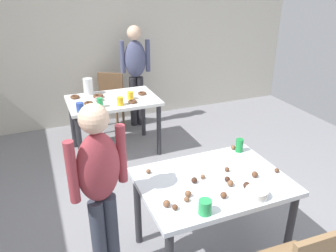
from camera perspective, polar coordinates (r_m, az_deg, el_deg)
name	(u,v)px	position (r m, az deg, el deg)	size (l,w,h in m)	color
ground_plane	(201,246)	(3.19, 5.69, -19.62)	(6.40, 6.40, 0.00)	gray
wall_back	(109,40)	(5.40, -10.05, 14.27)	(6.40, 0.10, 2.60)	beige
dining_table_near	(212,190)	(2.72, 7.50, -10.75)	(1.15, 0.84, 0.75)	silver
dining_table_far	(113,107)	(4.42, -9.28, 3.28)	(1.14, 0.77, 0.75)	white
chair_far_table	(110,99)	(5.16, -9.89, 4.59)	(0.55, 0.55, 0.87)	brown
person_girl_near	(100,184)	(2.42, -11.48, -9.58)	(0.45, 0.29, 1.47)	#383D4C
person_adult_far	(136,68)	(5.14, -5.53, 9.85)	(0.46, 0.25, 1.55)	#28282D
mixing_bowl	(257,193)	(2.52, 14.84, -10.98)	(0.16, 0.16, 0.06)	white
soda_can	(239,145)	(3.07, 12.05, -3.24)	(0.07, 0.07, 0.12)	#198438
fork_near	(275,182)	(2.73, 17.74, -9.12)	(0.17, 0.02, 0.01)	silver
cup_near_0	(205,207)	(2.30, 6.32, -13.53)	(0.09, 0.09, 0.10)	green
cake_ball_0	(247,185)	(2.60, 13.23, -9.80)	(0.05, 0.05, 0.05)	#3D2319
cake_ball_1	(227,179)	(2.65, 10.05, -8.88)	(0.04, 0.04, 0.04)	#3D2319
cake_ball_2	(194,180)	(2.60, 4.49, -9.17)	(0.05, 0.05, 0.05)	#3D2319
cake_ball_3	(188,194)	(2.45, 3.44, -11.43)	(0.05, 0.05, 0.05)	brown
cake_ball_4	(233,147)	(3.11, 11.03, -3.59)	(0.04, 0.04, 0.04)	brown
cake_ball_5	(187,199)	(2.41, 3.19, -12.34)	(0.04, 0.04, 0.04)	brown
cake_ball_6	(224,195)	(2.47, 9.44, -11.52)	(0.05, 0.05, 0.05)	brown
cake_ball_7	(230,183)	(2.60, 10.56, -9.54)	(0.05, 0.05, 0.05)	brown
cake_ball_8	(255,174)	(2.74, 14.55, -7.97)	(0.05, 0.05, 0.05)	brown
cake_ball_9	(227,169)	(2.77, 9.99, -7.28)	(0.04, 0.04, 0.04)	brown
cake_ball_10	(167,204)	(2.35, -0.25, -13.06)	(0.05, 0.05, 0.05)	brown
cake_ball_11	(175,207)	(2.33, 1.19, -13.63)	(0.04, 0.04, 0.04)	brown
cake_ball_12	(148,171)	(2.71, -3.35, -7.72)	(0.04, 0.04, 0.04)	brown
cake_ball_13	(203,177)	(2.65, 5.93, -8.58)	(0.04, 0.04, 0.04)	brown
cake_ball_14	(277,170)	(2.86, 18.00, -7.19)	(0.04, 0.04, 0.04)	brown
pitcher_far	(88,87)	(4.58, -13.43, 6.55)	(0.13, 0.13, 0.22)	white
cup_far_0	(130,96)	(4.33, -6.40, 5.17)	(0.08, 0.08, 0.10)	yellow
cup_far_1	(100,103)	(4.11, -11.52, 3.91)	(0.08, 0.08, 0.12)	green
cup_far_2	(120,101)	(4.13, -8.14, 4.19)	(0.08, 0.08, 0.10)	yellow
cup_far_3	(80,107)	(4.02, -14.73, 3.09)	(0.09, 0.09, 0.11)	#3351B2
donut_far_0	(89,103)	(4.24, -13.34, 3.79)	(0.11, 0.11, 0.03)	brown
donut_far_1	(132,102)	(4.21, -6.08, 4.15)	(0.11, 0.11, 0.03)	brown
donut_far_2	(99,99)	(4.35, -11.66, 4.47)	(0.12, 0.12, 0.04)	pink
donut_far_3	(75,97)	(4.51, -15.55, 4.79)	(0.12, 0.12, 0.04)	brown
donut_far_4	(142,93)	(4.50, -4.43, 5.56)	(0.11, 0.11, 0.03)	brown
donut_far_5	(98,96)	(4.46, -11.78, 4.98)	(0.14, 0.14, 0.04)	brown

